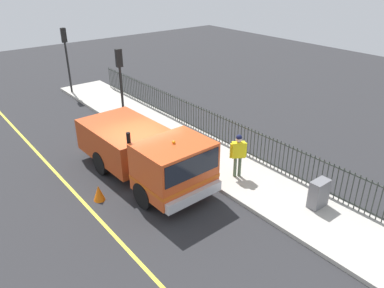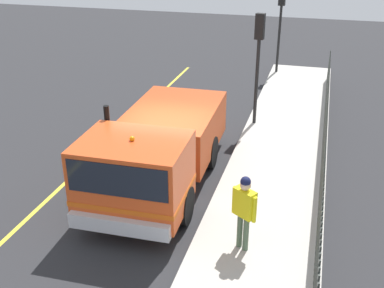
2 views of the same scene
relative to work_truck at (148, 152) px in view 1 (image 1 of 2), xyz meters
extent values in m
plane|color=#2B2B2D|center=(0.09, 0.66, -1.25)|extent=(55.70, 55.70, 0.00)
cube|color=#B7B2A8|center=(3.02, 0.66, -1.17)|extent=(2.84, 25.32, 0.15)
cube|color=yellow|center=(-2.64, 0.66, -1.24)|extent=(0.12, 22.79, 0.01)
cube|color=#D84C1E|center=(0.05, -1.61, 0.10)|extent=(2.52, 2.04, 1.73)
cube|color=black|center=(0.05, -1.61, 0.48)|extent=(2.32, 2.07, 0.76)
cube|color=#B8411A|center=(-0.05, 1.71, -0.11)|extent=(2.57, 3.76, 1.31)
cube|color=silver|center=(0.08, -2.67, -0.62)|extent=(2.34, 0.27, 0.36)
cube|color=#DB5914|center=(0.05, -1.61, -0.28)|extent=(2.55, 2.06, 0.12)
cylinder|color=black|center=(1.15, -1.28, -0.77)|extent=(0.33, 0.97, 0.96)
cylinder|color=black|center=(-1.07, -1.35, -0.77)|extent=(0.33, 0.97, 0.96)
cylinder|color=black|center=(1.06, 1.74, -0.77)|extent=(0.33, 0.97, 0.96)
cylinder|color=black|center=(-1.16, 1.68, -0.77)|extent=(0.33, 0.97, 0.96)
sphere|color=orange|center=(0.05, -1.61, 1.01)|extent=(0.12, 0.12, 0.12)
cylinder|color=black|center=(-1.06, -0.56, 0.27)|extent=(0.14, 0.14, 2.07)
cube|color=yellow|center=(2.72, -2.06, 0.06)|extent=(0.54, 0.46, 0.63)
sphere|color=beige|center=(2.72, -2.06, 0.49)|extent=(0.23, 0.23, 0.23)
sphere|color=#14193F|center=(2.72, -2.06, 0.57)|extent=(0.22, 0.22, 0.22)
cylinder|color=#4C6047|center=(2.80, -2.11, -0.68)|extent=(0.13, 0.13, 0.84)
cylinder|color=#4C6047|center=(2.64, -2.01, -0.68)|extent=(0.13, 0.13, 0.84)
cylinder|color=yellow|center=(2.96, -2.21, 0.03)|extent=(0.09, 0.09, 0.59)
cylinder|color=yellow|center=(2.48, -1.91, 0.03)|extent=(0.09, 0.09, 0.59)
cylinder|color=#2D332D|center=(4.30, -6.83, -0.43)|extent=(0.04, 0.04, 1.33)
cylinder|color=#2D332D|center=(4.30, -6.64, -0.43)|extent=(0.04, 0.04, 1.33)
cylinder|color=#2D332D|center=(4.30, -6.45, -0.43)|extent=(0.04, 0.04, 1.33)
cylinder|color=#2D332D|center=(4.30, -6.26, -0.43)|extent=(0.04, 0.04, 1.33)
cylinder|color=#2D332D|center=(4.30, -6.06, -0.43)|extent=(0.04, 0.04, 1.33)
cylinder|color=#2D332D|center=(4.30, -5.87, -0.43)|extent=(0.04, 0.04, 1.33)
cylinder|color=#2D332D|center=(4.30, -5.68, -0.43)|extent=(0.04, 0.04, 1.33)
cylinder|color=#2D332D|center=(4.30, -5.49, -0.43)|extent=(0.04, 0.04, 1.33)
cylinder|color=#2D332D|center=(4.30, -5.30, -0.43)|extent=(0.04, 0.04, 1.33)
cylinder|color=#2D332D|center=(4.30, -5.10, -0.43)|extent=(0.04, 0.04, 1.33)
cylinder|color=#2D332D|center=(4.30, -4.91, -0.43)|extent=(0.04, 0.04, 1.33)
cylinder|color=#2D332D|center=(4.30, -4.72, -0.43)|extent=(0.04, 0.04, 1.33)
cylinder|color=#2D332D|center=(4.30, -4.53, -0.43)|extent=(0.04, 0.04, 1.33)
cylinder|color=#2D332D|center=(4.30, -4.34, -0.43)|extent=(0.04, 0.04, 1.33)
cylinder|color=#2D332D|center=(4.30, -4.14, -0.43)|extent=(0.04, 0.04, 1.33)
cylinder|color=#2D332D|center=(4.30, -3.95, -0.43)|extent=(0.04, 0.04, 1.33)
cylinder|color=#2D332D|center=(4.30, -3.76, -0.43)|extent=(0.04, 0.04, 1.33)
cylinder|color=#2D332D|center=(4.30, -3.57, -0.43)|extent=(0.04, 0.04, 1.33)
cylinder|color=#2D332D|center=(4.30, -3.37, -0.43)|extent=(0.04, 0.04, 1.33)
cylinder|color=#2D332D|center=(4.30, -3.18, -0.43)|extent=(0.04, 0.04, 1.33)
cylinder|color=#2D332D|center=(4.30, -2.99, -0.43)|extent=(0.04, 0.04, 1.33)
cylinder|color=#2D332D|center=(4.30, -2.80, -0.43)|extent=(0.04, 0.04, 1.33)
cylinder|color=#2D332D|center=(4.30, -2.61, -0.43)|extent=(0.04, 0.04, 1.33)
cylinder|color=#2D332D|center=(4.30, -2.41, -0.43)|extent=(0.04, 0.04, 1.33)
cylinder|color=#2D332D|center=(4.30, -2.22, -0.43)|extent=(0.04, 0.04, 1.33)
cylinder|color=#2D332D|center=(4.30, -2.03, -0.43)|extent=(0.04, 0.04, 1.33)
cylinder|color=#2D332D|center=(4.30, -1.84, -0.43)|extent=(0.04, 0.04, 1.33)
cylinder|color=#2D332D|center=(4.30, -1.65, -0.43)|extent=(0.04, 0.04, 1.33)
cylinder|color=#2D332D|center=(4.30, -1.45, -0.43)|extent=(0.04, 0.04, 1.33)
cylinder|color=#2D332D|center=(4.30, -1.26, -0.43)|extent=(0.04, 0.04, 1.33)
cylinder|color=#2D332D|center=(4.30, -1.07, -0.43)|extent=(0.04, 0.04, 1.33)
cylinder|color=#2D332D|center=(4.30, -0.88, -0.43)|extent=(0.04, 0.04, 1.33)
cylinder|color=#2D332D|center=(4.30, -0.68, -0.43)|extent=(0.04, 0.04, 1.33)
cylinder|color=#2D332D|center=(4.30, -0.49, -0.43)|extent=(0.04, 0.04, 1.33)
cylinder|color=#2D332D|center=(4.30, -0.30, -0.43)|extent=(0.04, 0.04, 1.33)
cylinder|color=#2D332D|center=(4.30, -0.11, -0.43)|extent=(0.04, 0.04, 1.33)
cylinder|color=#2D332D|center=(4.30, 0.08, -0.43)|extent=(0.04, 0.04, 1.33)
cylinder|color=#2D332D|center=(4.30, 0.28, -0.43)|extent=(0.04, 0.04, 1.33)
cylinder|color=#2D332D|center=(4.30, 0.47, -0.43)|extent=(0.04, 0.04, 1.33)
cylinder|color=#2D332D|center=(4.30, 0.66, -0.43)|extent=(0.04, 0.04, 1.33)
cylinder|color=#2D332D|center=(4.30, 0.85, -0.43)|extent=(0.04, 0.04, 1.33)
cylinder|color=#2D332D|center=(4.30, 1.04, -0.43)|extent=(0.04, 0.04, 1.33)
cylinder|color=#2D332D|center=(4.30, 1.24, -0.43)|extent=(0.04, 0.04, 1.33)
cylinder|color=#2D332D|center=(4.30, 1.43, -0.43)|extent=(0.04, 0.04, 1.33)
cylinder|color=#2D332D|center=(4.30, 1.62, -0.43)|extent=(0.04, 0.04, 1.33)
cylinder|color=#2D332D|center=(4.30, 1.81, -0.43)|extent=(0.04, 0.04, 1.33)
cylinder|color=#2D332D|center=(4.30, 2.01, -0.43)|extent=(0.04, 0.04, 1.33)
cylinder|color=#2D332D|center=(4.30, 2.20, -0.43)|extent=(0.04, 0.04, 1.33)
cylinder|color=#2D332D|center=(4.30, 2.39, -0.43)|extent=(0.04, 0.04, 1.33)
cylinder|color=#2D332D|center=(4.30, 2.58, -0.43)|extent=(0.04, 0.04, 1.33)
cylinder|color=#2D332D|center=(4.30, 2.77, -0.43)|extent=(0.04, 0.04, 1.33)
cylinder|color=#2D332D|center=(4.30, 2.97, -0.43)|extent=(0.04, 0.04, 1.33)
cylinder|color=#2D332D|center=(4.30, 3.16, -0.43)|extent=(0.04, 0.04, 1.33)
cylinder|color=#2D332D|center=(4.30, 3.35, -0.43)|extent=(0.04, 0.04, 1.33)
cylinder|color=#2D332D|center=(4.30, 3.54, -0.43)|extent=(0.04, 0.04, 1.33)
cylinder|color=#2D332D|center=(4.30, 3.73, -0.43)|extent=(0.04, 0.04, 1.33)
cylinder|color=#2D332D|center=(4.30, 3.93, -0.43)|extent=(0.04, 0.04, 1.33)
cylinder|color=#2D332D|center=(4.30, 4.12, -0.43)|extent=(0.04, 0.04, 1.33)
cylinder|color=#2D332D|center=(4.30, 4.31, -0.43)|extent=(0.04, 0.04, 1.33)
cylinder|color=#2D332D|center=(4.30, 4.50, -0.43)|extent=(0.04, 0.04, 1.33)
cylinder|color=#2D332D|center=(4.30, 4.70, -0.43)|extent=(0.04, 0.04, 1.33)
cylinder|color=#2D332D|center=(4.30, 4.89, -0.43)|extent=(0.04, 0.04, 1.33)
cylinder|color=#2D332D|center=(4.30, 5.08, -0.43)|extent=(0.04, 0.04, 1.33)
cylinder|color=#2D332D|center=(4.30, 5.27, -0.43)|extent=(0.04, 0.04, 1.33)
cylinder|color=#2D332D|center=(4.30, 5.46, -0.43)|extent=(0.04, 0.04, 1.33)
cylinder|color=#2D332D|center=(4.30, 5.66, -0.43)|extent=(0.04, 0.04, 1.33)
cylinder|color=#2D332D|center=(4.30, 5.85, -0.43)|extent=(0.04, 0.04, 1.33)
cylinder|color=#2D332D|center=(4.30, 6.04, -0.43)|extent=(0.04, 0.04, 1.33)
cylinder|color=#2D332D|center=(4.30, 6.23, -0.43)|extent=(0.04, 0.04, 1.33)
cylinder|color=#2D332D|center=(4.30, 6.42, -0.43)|extent=(0.04, 0.04, 1.33)
cylinder|color=#2D332D|center=(4.30, 6.62, -0.43)|extent=(0.04, 0.04, 1.33)
cylinder|color=#2D332D|center=(4.30, 6.81, -0.43)|extent=(0.04, 0.04, 1.33)
cylinder|color=#2D332D|center=(4.30, 7.00, -0.43)|extent=(0.04, 0.04, 1.33)
cylinder|color=#2D332D|center=(4.30, 7.19, -0.43)|extent=(0.04, 0.04, 1.33)
cylinder|color=#2D332D|center=(4.30, 7.39, -0.43)|extent=(0.04, 0.04, 1.33)
cylinder|color=#2D332D|center=(4.30, 7.58, -0.43)|extent=(0.04, 0.04, 1.33)
cylinder|color=#2D332D|center=(4.30, 7.77, -0.43)|extent=(0.04, 0.04, 1.33)
cylinder|color=#2D332D|center=(4.30, 7.96, -0.43)|extent=(0.04, 0.04, 1.33)
cylinder|color=#2D332D|center=(4.30, 8.15, -0.43)|extent=(0.04, 0.04, 1.33)
cylinder|color=#2D332D|center=(4.30, 8.35, -0.43)|extent=(0.04, 0.04, 1.33)
cylinder|color=#2D332D|center=(4.30, 8.54, -0.43)|extent=(0.04, 0.04, 1.33)
cylinder|color=#2D332D|center=(4.30, 8.73, -0.43)|extent=(0.04, 0.04, 1.33)
cylinder|color=#2D332D|center=(4.30, 8.92, -0.43)|extent=(0.04, 0.04, 1.33)
cylinder|color=#2D332D|center=(4.30, 9.11, -0.43)|extent=(0.04, 0.04, 1.33)
cylinder|color=#2D332D|center=(4.30, 9.31, -0.43)|extent=(0.04, 0.04, 1.33)
cylinder|color=#2D332D|center=(4.30, 9.50, -0.43)|extent=(0.04, 0.04, 1.33)
cylinder|color=#2D332D|center=(4.30, 9.69, -0.43)|extent=(0.04, 0.04, 1.33)
cylinder|color=#2D332D|center=(4.30, 9.88, -0.43)|extent=(0.04, 0.04, 1.33)
cylinder|color=#2D332D|center=(4.30, 10.08, -0.43)|extent=(0.04, 0.04, 1.33)
cylinder|color=#2D332D|center=(4.30, 10.27, -0.43)|extent=(0.04, 0.04, 1.33)
cylinder|color=#2D332D|center=(4.30, 10.46, -0.43)|extent=(0.04, 0.04, 1.33)
cylinder|color=#2D332D|center=(4.30, 10.65, -0.43)|extent=(0.04, 0.04, 1.33)
cylinder|color=#2D332D|center=(4.30, 10.84, -0.43)|extent=(0.04, 0.04, 1.33)
cylinder|color=#2D332D|center=(4.30, 11.04, -0.43)|extent=(0.04, 0.04, 1.33)
cylinder|color=#2D332D|center=(4.30, 11.23, -0.43)|extent=(0.04, 0.04, 1.33)
cylinder|color=#2D332D|center=(4.30, 11.42, -0.43)|extent=(0.04, 0.04, 1.33)
cube|color=#2D332D|center=(4.30, 0.66, 0.13)|extent=(0.04, 21.52, 0.04)
cube|color=#2D332D|center=(4.30, 0.66, -0.94)|extent=(0.04, 21.52, 0.04)
cylinder|color=black|center=(1.85, 5.20, 0.83)|extent=(0.12, 0.12, 3.86)
cube|color=black|center=(1.85, 5.20, 2.34)|extent=(0.33, 0.25, 0.85)
sphere|color=red|center=(1.85, 5.20, 2.59)|extent=(0.16, 0.16, 0.16)
sphere|color=yellow|center=(1.85, 5.20, 2.34)|extent=(0.16, 0.16, 0.16)
sphere|color=green|center=(1.85, 5.20, 2.08)|extent=(0.16, 0.16, 0.16)
cylinder|color=black|center=(1.87, 12.04, 0.90)|extent=(0.12, 0.12, 3.99)
cube|color=black|center=(1.87, 12.04, 2.47)|extent=(0.32, 0.25, 0.85)
sphere|color=red|center=(1.87, 12.04, 2.72)|extent=(0.16, 0.16, 0.16)
sphere|color=yellow|center=(1.87, 12.04, 2.47)|extent=(0.16, 0.16, 0.16)
sphere|color=green|center=(1.87, 12.04, 2.21)|extent=(0.16, 0.16, 0.16)
cube|color=slate|center=(3.45, -5.19, -0.60)|extent=(0.71, 0.40, 1.00)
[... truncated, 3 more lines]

